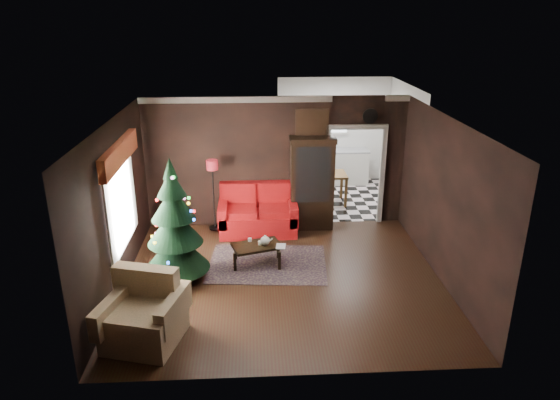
{
  "coord_description": "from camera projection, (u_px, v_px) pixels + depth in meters",
  "views": [
    {
      "loc": [
        -0.49,
        -7.81,
        4.44
      ],
      "look_at": [
        0.0,
        0.9,
        1.15
      ],
      "focal_mm": 32.49,
      "sensor_mm": 36.0,
      "label": 1
    }
  ],
  "objects": [
    {
      "name": "kitchen_table",
      "position": [
        331.0,
        188.0,
        12.29
      ],
      "size": [
        0.7,
        0.7,
        0.75
      ],
      "primitive_type": null,
      "color": "brown",
      "rests_on": "ground"
    },
    {
      "name": "rug",
      "position": [
        268.0,
        264.0,
        9.42
      ],
      "size": [
        2.28,
        1.75,
        0.01
      ],
      "primitive_type": "cube",
      "rotation": [
        0.0,
        0.0,
        -0.09
      ],
      "color": "#5E4051",
      "rests_on": "ground"
    },
    {
      "name": "wall_right",
      "position": [
        446.0,
        202.0,
        8.54
      ],
      "size": [
        0.0,
        5.5,
        5.5
      ],
      "primitive_type": "plane",
      "rotation": [
        1.57,
        0.0,
        -1.57
      ],
      "color": "black",
      "rests_on": "ground"
    },
    {
      "name": "armchair",
      "position": [
        143.0,
        313.0,
        7.08
      ],
      "size": [
        1.25,
        1.25,
        1.04
      ],
      "primitive_type": null,
      "rotation": [
        0.0,
        0.0,
        -0.27
      ],
      "color": "tan",
      "rests_on": "ground"
    },
    {
      "name": "kitchen_counter",
      "position": [
        334.0,
        167.0,
        13.68
      ],
      "size": [
        1.8,
        0.6,
        0.9
      ],
      "primitive_type": "cube",
      "color": "silver",
      "rests_on": "ground"
    },
    {
      "name": "floor_lamp",
      "position": [
        214.0,
        195.0,
        10.49
      ],
      "size": [
        0.3,
        0.3,
        1.51
      ],
      "primitive_type": null,
      "rotation": [
        0.0,
        0.0,
        0.2
      ],
      "color": "black",
      "rests_on": "ground"
    },
    {
      "name": "wall_left",
      "position": [
        115.0,
        208.0,
        8.25
      ],
      "size": [
        0.0,
        5.5,
        5.5
      ],
      "primitive_type": "plane",
      "rotation": [
        1.57,
        0.0,
        1.57
      ],
      "color": "black",
      "rests_on": "ground"
    },
    {
      "name": "kitchen_floor",
      "position": [
        341.0,
        198.0,
        12.71
      ],
      "size": [
        3.0,
        3.0,
        0.0
      ],
      "primitive_type": "plane",
      "color": "silver",
      "rests_on": "ground"
    },
    {
      "name": "ceiling",
      "position": [
        283.0,
        121.0,
        7.9
      ],
      "size": [
        5.5,
        5.5,
        0.0
      ],
      "primitive_type": "plane",
      "rotation": [
        3.14,
        0.0,
        0.0
      ],
      "color": "white",
      "rests_on": "ground"
    },
    {
      "name": "loveseat",
      "position": [
        258.0,
        210.0,
        10.6
      ],
      "size": [
        1.7,
        0.9,
        1.0
      ],
      "primitive_type": null,
      "color": "#9B0104",
      "rests_on": "ground"
    },
    {
      "name": "christmas_tree",
      "position": [
        174.0,
        223.0,
        8.56
      ],
      "size": [
        1.49,
        1.49,
        2.16
      ],
      "primitive_type": null,
      "rotation": [
        0.0,
        0.0,
        0.42
      ],
      "color": "#0A360A",
      "rests_on": "ground"
    },
    {
      "name": "floor",
      "position": [
        283.0,
        279.0,
        8.89
      ],
      "size": [
        5.5,
        5.5,
        0.0
      ],
      "primitive_type": "plane",
      "color": "black",
      "rests_on": "ground"
    },
    {
      "name": "valance",
      "position": [
        119.0,
        153.0,
        8.13
      ],
      "size": [
        0.12,
        2.1,
        0.35
      ],
      "primitive_type": "cube",
      "color": "brown",
      "rests_on": "wall_left"
    },
    {
      "name": "left_window",
      "position": [
        120.0,
        201.0,
        8.42
      ],
      "size": [
        0.05,
        1.6,
        1.4
      ],
      "primitive_type": "cube",
      "color": "white",
      "rests_on": "wall_left"
    },
    {
      "name": "painting",
      "position": [
        312.0,
        123.0,
        10.43
      ],
      "size": [
        0.62,
        0.05,
        0.52
      ],
      "primitive_type": "cube",
      "color": "#C07A4B",
      "rests_on": "wall_back"
    },
    {
      "name": "kitchen_window",
      "position": [
        334.0,
        119.0,
        13.47
      ],
      "size": [
        0.7,
        0.06,
        0.7
      ],
      "primitive_type": "cube",
      "color": "white",
      "rests_on": "ground"
    },
    {
      "name": "doorway",
      "position": [
        354.0,
        177.0,
        10.94
      ],
      "size": [
        1.1,
        0.1,
        2.1
      ],
      "primitive_type": null,
      "color": "silver",
      "rests_on": "ground"
    },
    {
      "name": "cup_a",
      "position": [
        250.0,
        240.0,
        9.39
      ],
      "size": [
        0.09,
        0.09,
        0.06
      ],
      "primitive_type": "cylinder",
      "rotation": [
        0.0,
        0.0,
        0.27
      ],
      "color": "silver",
      "rests_on": "coffee_table"
    },
    {
      "name": "cup_b",
      "position": [
        260.0,
        243.0,
        9.26
      ],
      "size": [
        0.09,
        0.09,
        0.07
      ],
      "primitive_type": "cylinder",
      "rotation": [
        0.0,
        0.0,
        0.13
      ],
      "color": "silver",
      "rests_on": "coffee_table"
    },
    {
      "name": "coffee_table",
      "position": [
        257.0,
        254.0,
        9.33
      ],
      "size": [
        0.99,
        0.76,
        0.39
      ],
      "primitive_type": null,
      "rotation": [
        0.0,
        0.0,
        0.3
      ],
      "color": "black",
      "rests_on": "rug"
    },
    {
      "name": "wall_clock",
      "position": [
        370.0,
        116.0,
        10.44
      ],
      "size": [
        0.32,
        0.32,
        0.06
      ],
      "primitive_type": "cylinder",
      "color": "white",
      "rests_on": "wall_back"
    },
    {
      "name": "wall_front",
      "position": [
        296.0,
        280.0,
        6.06
      ],
      "size": [
        5.5,
        0.0,
        5.5
      ],
      "primitive_type": "plane",
      "rotation": [
        -1.57,
        0.0,
        0.0
      ],
      "color": "black",
      "rests_on": "ground"
    },
    {
      "name": "teapot",
      "position": [
        265.0,
        240.0,
        9.22
      ],
      "size": [
        0.26,
        0.26,
        0.19
      ],
      "primitive_type": null,
      "rotation": [
        0.0,
        0.0,
        0.42
      ],
      "color": "silver",
      "rests_on": "coffee_table"
    },
    {
      "name": "wall_back",
      "position": [
        276.0,
        162.0,
        10.73
      ],
      "size": [
        5.5,
        0.0,
        5.5
      ],
      "primitive_type": "plane",
      "rotation": [
        1.57,
        0.0,
        0.0
      ],
      "color": "black",
      "rests_on": "ground"
    },
    {
      "name": "book",
      "position": [
        276.0,
        241.0,
        9.15
      ],
      "size": [
        0.17,
        0.04,
        0.23
      ],
      "primitive_type": "imported",
      "rotation": [
        0.0,
        0.0,
        -0.12
      ],
      "color": "gray",
      "rests_on": "coffee_table"
    },
    {
      "name": "curio_cabinet",
      "position": [
        312.0,
        185.0,
        10.71
      ],
      "size": [
        0.9,
        0.45,
        1.9
      ],
      "primitive_type": null,
      "color": "black",
      "rests_on": "ground"
    }
  ]
}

